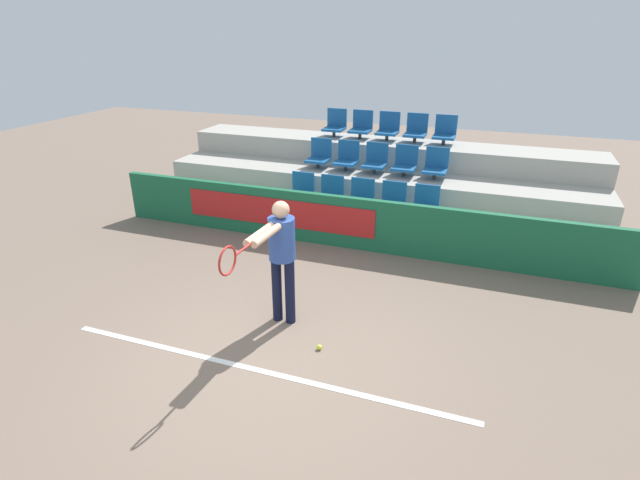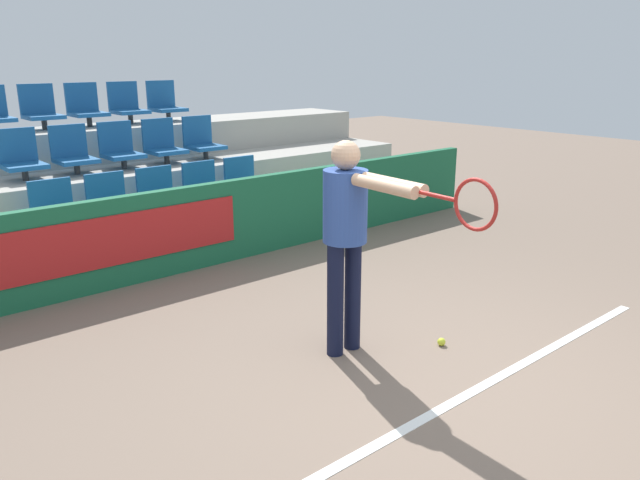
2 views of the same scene
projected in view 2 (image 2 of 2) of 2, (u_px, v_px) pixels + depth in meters
ground_plane at (429, 383)px, 4.50m from camera, size 30.00×30.00×0.00m
court_baseline at (461, 398)px, 4.30m from camera, size 5.02×0.08×0.01m
barrier_wall at (189, 228)px, 6.79m from camera, size 9.08×0.14×0.93m
bleacher_tier_front at (168, 237)px, 7.32m from camera, size 8.68×1.03×0.45m
bleacher_tier_middle at (129, 204)px, 8.00m from camera, size 8.68×1.03×0.90m
bleacher_tier_back at (96, 175)px, 8.69m from camera, size 8.68×1.03×1.34m
stadium_chair_0 at (56, 212)px, 6.54m from camera, size 0.44×0.45×0.58m
stadium_chair_1 at (111, 204)px, 6.91m from camera, size 0.44×0.45×0.58m
stadium_chair_2 at (160, 196)px, 7.28m from camera, size 0.44×0.45×0.58m
stadium_chair_3 at (205, 190)px, 7.65m from camera, size 0.44×0.45×0.58m
stadium_chair_4 at (245, 183)px, 8.02m from camera, size 0.44×0.45×0.58m
stadium_chair_5 at (21, 158)px, 7.16m from camera, size 0.44×0.45×0.58m
stadium_chair_6 at (73, 153)px, 7.53m from camera, size 0.44×0.45×0.58m
stadium_chair_7 at (120, 149)px, 7.90m from camera, size 0.44×0.45×0.58m
stadium_chair_8 at (163, 144)px, 8.27m from camera, size 0.44×0.45×0.58m
stadium_chair_9 at (202, 141)px, 8.64m from camera, size 0.44×0.45×0.58m
stadium_chair_11 at (41, 110)px, 8.16m from camera, size 0.44×0.45×0.58m
stadium_chair_12 at (86, 108)px, 8.53m from camera, size 0.44×0.45×0.58m
stadium_chair_13 at (127, 106)px, 8.90m from camera, size 0.44×0.45×0.58m
stadium_chair_14 at (165, 104)px, 9.27m from camera, size 0.44×0.45×0.58m
tennis_player at (351, 225)px, 4.66m from camera, size 0.34×1.53×1.68m
tennis_ball at (441, 342)px, 5.08m from camera, size 0.07×0.07×0.07m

